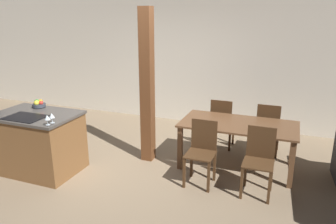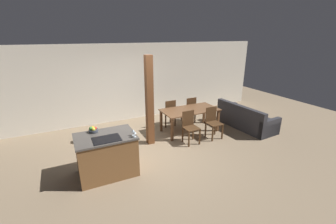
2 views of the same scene
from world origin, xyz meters
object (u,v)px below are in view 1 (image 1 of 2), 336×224
kitchen_island (38,142)px  dining_chair_far_right (268,128)px  dining_chair_near_right (259,160)px  dining_chair_near_left (202,151)px  fruit_bowl (39,104)px  wine_glass_near (47,118)px  timber_post (147,87)px  wine_glass_middle (52,116)px  dining_table (238,129)px  dining_chair_far_left (222,122)px

kitchen_island → dining_chair_far_right: size_ratio=1.36×
dining_chair_near_right → dining_chair_near_left: bearing=180.0°
kitchen_island → dining_chair_near_left: bearing=12.4°
fruit_bowl → dining_chair_far_right: bearing=25.0°
wine_glass_near → dining_chair_near_right: (2.71, 0.90, -0.55)m
kitchen_island → fruit_bowl: bearing=122.2°
fruit_bowl → timber_post: 1.76m
kitchen_island → dining_chair_near_left: kitchen_island is taller
dining_chair_near_right → fruit_bowl: bearing=-176.0°
timber_post → dining_chair_near_left: bearing=-23.1°
fruit_bowl → wine_glass_middle: bearing=-37.4°
dining_chair_near_right → dining_chair_far_right: bearing=90.0°
kitchen_island → dining_table: kitchen_island is taller
wine_glass_near → fruit_bowl: bearing=138.4°
wine_glass_middle → dining_chair_near_right: wine_glass_middle is taller
wine_glass_near → wine_glass_middle: 0.09m
wine_glass_near → dining_chair_near_left: (1.91, 0.90, -0.55)m
wine_glass_near → dining_chair_near_left: wine_glass_near is taller
wine_glass_near → dining_table: bearing=34.4°
kitchen_island → dining_chair_far_right: (3.26, 1.91, 0.03)m
fruit_bowl → dining_table: bearing=16.8°
wine_glass_near → dining_chair_far_right: 3.58m
dining_chair_near_left → dining_chair_near_right: bearing=0.0°
wine_glass_middle → timber_post: (0.86, 1.25, 0.20)m
dining_chair_far_left → dining_chair_far_right: same height
wine_glass_near → dining_table: wine_glass_near is taller
fruit_bowl → wine_glass_near: (0.74, -0.66, 0.05)m
wine_glass_near → dining_chair_near_right: 2.91m
fruit_bowl → dining_chair_near_left: (2.65, 0.24, -0.50)m
dining_table → dining_chair_far_left: dining_chair_far_left is taller
fruit_bowl → dining_chair_near_right: fruit_bowl is taller
wine_glass_near → kitchen_island: bearing=147.1°
timber_post → dining_table: bearing=9.4°
wine_glass_middle → dining_chair_near_left: 2.14m
dining_table → dining_chair_near_left: bearing=-120.4°
wine_glass_near → timber_post: bearing=57.3°
wine_glass_middle → dining_chair_near_right: 2.88m
timber_post → dining_chair_far_left: bearing=41.4°
wine_glass_near → dining_chair_near_right: size_ratio=0.15×
dining_chair_far_right → dining_chair_near_left: bearing=59.6°
fruit_bowl → dining_chair_far_right: fruit_bowl is taller
wine_glass_middle → dining_chair_near_right: size_ratio=0.15×
kitchen_island → dining_chair_near_right: kitchen_island is taller
wine_glass_middle → dining_chair_far_right: bearing=38.7°
dining_chair_near_left → timber_post: (-1.05, 0.45, 0.75)m
dining_chair_near_left → dining_chair_far_right: bearing=59.6°
dining_chair_near_left → dining_chair_near_right: same height
dining_table → dining_chair_near_right: bearing=-59.6°
dining_chair_near_left → dining_chair_far_left: same height
kitchen_island → wine_glass_near: bearing=-32.9°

